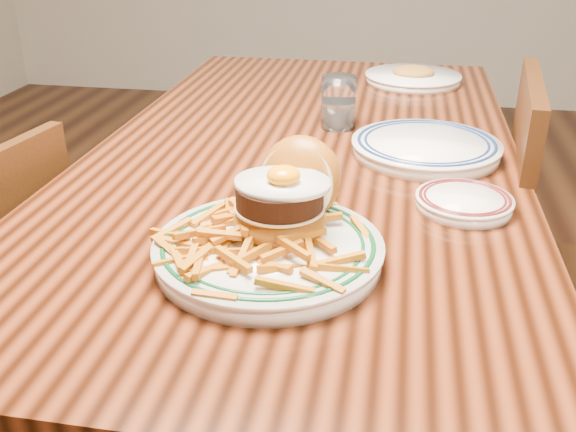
% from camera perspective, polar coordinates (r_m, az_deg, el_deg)
% --- Properties ---
extents(floor, '(6.00, 6.00, 0.00)m').
position_cam_1_polar(floor, '(1.72, 1.24, -18.05)').
color(floor, black).
rests_on(floor, ground).
extents(table, '(0.85, 1.60, 0.75)m').
position_cam_1_polar(table, '(1.35, 1.50, 2.55)').
color(table, black).
rests_on(table, floor).
extents(chair_right, '(0.46, 0.46, 0.89)m').
position_cam_1_polar(chair_right, '(1.52, 23.09, -4.67)').
color(chair_right, '#39200C').
rests_on(chair_right, floor).
extents(main_plate, '(0.32, 0.34, 0.15)m').
position_cam_1_polar(main_plate, '(0.89, -1.25, -1.18)').
color(main_plate, white).
rests_on(main_plate, table).
extents(side_plate, '(0.16, 0.16, 0.02)m').
position_cam_1_polar(side_plate, '(1.08, 15.39, 1.27)').
color(side_plate, white).
rests_on(side_plate, table).
extents(rear_plate, '(0.29, 0.29, 0.03)m').
position_cam_1_polar(rear_plate, '(1.30, 12.15, 6.06)').
color(rear_plate, white).
rests_on(rear_plate, table).
extents(water_glass, '(0.08, 0.08, 0.11)m').
position_cam_1_polar(water_glass, '(1.43, 4.51, 9.77)').
color(water_glass, white).
rests_on(water_glass, table).
extents(far_plate, '(0.26, 0.26, 0.05)m').
position_cam_1_polar(far_plate, '(1.84, 11.05, 12.01)').
color(far_plate, white).
rests_on(far_plate, table).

